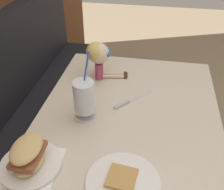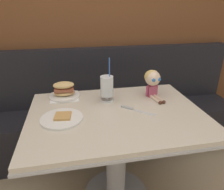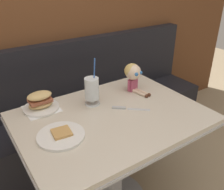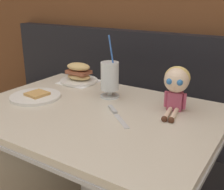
{
  "view_description": "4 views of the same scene",
  "coord_description": "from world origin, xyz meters",
  "px_view_note": "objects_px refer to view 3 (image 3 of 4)",
  "views": [
    {
      "loc": [
        -0.88,
        0.09,
        1.5
      ],
      "look_at": [
        0.02,
        0.25,
        0.84
      ],
      "focal_mm": 42.3,
      "sensor_mm": 36.0,
      "label": 1
    },
    {
      "loc": [
        -0.25,
        -0.96,
        1.37
      ],
      "look_at": [
        -0.02,
        0.23,
        0.84
      ],
      "focal_mm": 33.4,
      "sensor_mm": 36.0,
      "label": 2
    },
    {
      "loc": [
        -0.7,
        -0.86,
        1.53
      ],
      "look_at": [
        0.05,
        0.25,
        0.83
      ],
      "focal_mm": 39.65,
      "sensor_mm": 36.0,
      "label": 3
    },
    {
      "loc": [
        0.71,
        -0.77,
        1.23
      ],
      "look_at": [
        0.05,
        0.25,
        0.8
      ],
      "focal_mm": 45.62,
      "sensor_mm": 36.0,
      "label": 4
    }
  ],
  "objects_px": {
    "toast_plate": "(61,135)",
    "sandwich_plate": "(40,102)",
    "milkshake_glass": "(92,90)",
    "seated_doll": "(133,74)",
    "butter_knife": "(124,108)"
  },
  "relations": [
    {
      "from": "toast_plate",
      "to": "seated_doll",
      "type": "bearing_deg",
      "value": 19.0
    },
    {
      "from": "toast_plate",
      "to": "butter_knife",
      "type": "relative_size",
      "value": 1.31
    },
    {
      "from": "sandwich_plate",
      "to": "seated_doll",
      "type": "bearing_deg",
      "value": -9.73
    },
    {
      "from": "toast_plate",
      "to": "sandwich_plate",
      "type": "height_order",
      "value": "sandwich_plate"
    },
    {
      "from": "toast_plate",
      "to": "butter_knife",
      "type": "height_order",
      "value": "toast_plate"
    },
    {
      "from": "sandwich_plate",
      "to": "butter_knife",
      "type": "height_order",
      "value": "sandwich_plate"
    },
    {
      "from": "milkshake_glass",
      "to": "seated_doll",
      "type": "relative_size",
      "value": 1.39
    },
    {
      "from": "butter_knife",
      "to": "seated_doll",
      "type": "relative_size",
      "value": 0.85
    },
    {
      "from": "toast_plate",
      "to": "sandwich_plate",
      "type": "bearing_deg",
      "value": 87.86
    },
    {
      "from": "sandwich_plate",
      "to": "seated_doll",
      "type": "relative_size",
      "value": 0.97
    },
    {
      "from": "sandwich_plate",
      "to": "toast_plate",
      "type": "bearing_deg",
      "value": -92.14
    },
    {
      "from": "milkshake_glass",
      "to": "sandwich_plate",
      "type": "relative_size",
      "value": 1.43
    },
    {
      "from": "toast_plate",
      "to": "butter_knife",
      "type": "bearing_deg",
      "value": 5.67
    },
    {
      "from": "milkshake_glass",
      "to": "butter_knife",
      "type": "xyz_separation_m",
      "value": [
        0.13,
        -0.17,
        -0.1
      ]
    },
    {
      "from": "sandwich_plate",
      "to": "butter_knife",
      "type": "distance_m",
      "value": 0.52
    }
  ]
}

